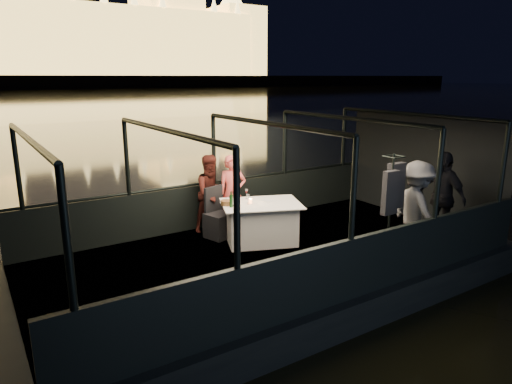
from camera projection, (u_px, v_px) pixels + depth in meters
boat_hull at (268, 280)px, 8.19m from camera, size 8.60×4.40×1.00m
boat_deck at (268, 255)px, 8.08m from camera, size 8.00×4.00×0.04m
gunwale_port at (215, 204)px, 9.59m from camera, size 8.00×0.08×0.90m
gunwale_starboard at (349, 269)px, 6.33m from camera, size 8.00×0.08×0.90m
cabin_glass_port at (214, 150)px, 9.31m from camera, size 8.00×0.02×1.40m
cabin_glass_starboard at (354, 189)px, 6.05m from camera, size 8.00×0.02×1.40m
cabin_roof_glass at (269, 124)px, 7.51m from camera, size 8.00×4.00×0.02m
end_wall_fore at (4, 233)px, 5.69m from camera, size 0.02×4.00×2.30m
end_wall_aft at (421, 167)px, 9.89m from camera, size 0.02×4.00×2.30m
canopy_ribs at (269, 191)px, 7.79m from camera, size 8.00×4.00×2.30m
dining_table_central at (261, 223)px, 8.58m from camera, size 1.74×1.51×0.77m
chair_port_left at (219, 215)px, 8.81m from camera, size 0.56×0.56×0.97m
chair_port_right at (233, 209)px, 9.24m from camera, size 0.52×0.52×0.91m
coat_stand at (390, 210)px, 7.55m from camera, size 0.53×0.43×1.85m
person_woman_coral at (232, 194)px, 9.22m from camera, size 0.65×0.54×1.54m
person_man_maroon at (212, 195)px, 9.11m from camera, size 0.76×0.59×1.56m
passenger_stripe at (416, 208)px, 7.84m from camera, size 0.87×1.21×1.68m
passenger_dark at (441, 197)px, 8.57m from camera, size 0.46×1.03×1.73m
wine_bottle at (231, 199)px, 8.19m from camera, size 0.08×0.08×0.29m
bread_basket at (227, 203)px, 8.36m from camera, size 0.22×0.22×0.09m
amber_candle at (250, 201)px, 8.46m from camera, size 0.08×0.08×0.09m
plate_near at (267, 200)px, 8.64m from camera, size 0.27×0.27×0.01m
plate_far at (227, 203)px, 8.49m from camera, size 0.33×0.33×0.02m
wine_glass_white at (230, 202)px, 8.23m from camera, size 0.08×0.08×0.19m
wine_glass_red at (247, 194)px, 8.75m from camera, size 0.08×0.08×0.19m
wine_glass_empty at (248, 199)px, 8.40m from camera, size 0.06×0.06×0.18m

